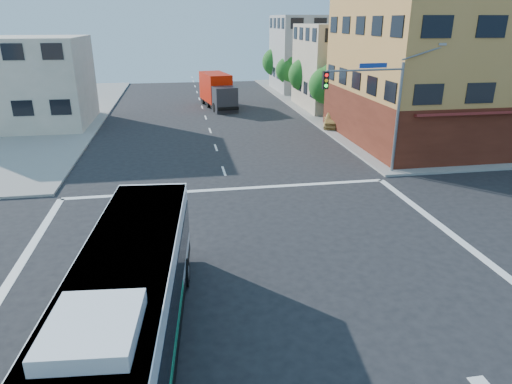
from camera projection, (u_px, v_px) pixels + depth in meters
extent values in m
plane|color=black|center=(258.00, 270.00, 18.20)|extent=(120.00, 120.00, 0.00)
cube|color=gray|center=(489.00, 101.00, 55.99)|extent=(50.00, 50.00, 0.15)
cube|color=#B78141|center=(467.00, 52.00, 35.95)|extent=(18.00, 15.00, 14.00)
cube|color=#5E2315|center=(457.00, 115.00, 37.72)|extent=(18.09, 15.08, 4.00)
cube|color=tan|center=(355.00, 67.00, 50.66)|extent=(12.00, 10.00, 9.00)
cube|color=gray|center=(319.00, 54.00, 63.39)|extent=(12.00, 10.00, 10.00)
cube|color=beige|center=(19.00, 83.00, 41.77)|extent=(12.00, 10.00, 8.00)
cylinder|color=slate|center=(397.00, 120.00, 28.64)|extent=(0.18, 0.18, 7.00)
cylinder|color=slate|center=(365.00, 70.00, 26.91)|extent=(5.01, 0.62, 0.12)
cube|color=black|center=(325.00, 80.00, 26.47)|extent=(0.32, 0.30, 1.00)
sphere|color=#FF0C0C|center=(327.00, 75.00, 26.20)|extent=(0.20, 0.20, 0.20)
sphere|color=yellow|center=(326.00, 81.00, 26.31)|extent=(0.20, 0.20, 0.20)
sphere|color=#19FF33|center=(326.00, 86.00, 26.41)|extent=(0.20, 0.20, 0.20)
cube|color=navy|center=(373.00, 66.00, 26.95)|extent=(1.80, 0.22, 0.28)
cube|color=gray|center=(442.00, 44.00, 27.67)|extent=(0.50, 0.22, 0.14)
cylinder|color=#3D2516|center=(326.00, 110.00, 45.55)|extent=(0.28, 0.28, 1.92)
sphere|color=#1C5B1A|center=(327.00, 85.00, 44.70)|extent=(3.60, 3.60, 3.60)
sphere|color=#1C5B1A|center=(332.00, 76.00, 44.17)|extent=(2.52, 2.52, 2.52)
cylinder|color=#3D2516|center=(304.00, 97.00, 52.91)|extent=(0.28, 0.28, 1.99)
sphere|color=#1C5B1A|center=(305.00, 75.00, 52.03)|extent=(3.80, 3.80, 3.80)
sphere|color=#1C5B1A|center=(310.00, 67.00, 51.48)|extent=(2.66, 2.66, 2.66)
cylinder|color=#3D2516|center=(288.00, 88.00, 60.31)|extent=(0.28, 0.28, 1.89)
sphere|color=#1C5B1A|center=(289.00, 70.00, 59.50)|extent=(3.40, 3.40, 3.40)
sphere|color=#1C5B1A|center=(292.00, 64.00, 58.98)|extent=(2.38, 2.38, 2.38)
cylinder|color=#3D2516|center=(276.00, 80.00, 67.66)|extent=(0.28, 0.28, 2.03)
sphere|color=#1C5B1A|center=(276.00, 62.00, 66.74)|extent=(4.00, 4.00, 4.00)
sphere|color=#1C5B1A|center=(279.00, 55.00, 66.17)|extent=(2.80, 2.80, 2.80)
cube|color=black|center=(133.00, 344.00, 13.19)|extent=(3.73, 12.60, 0.46)
cube|color=white|center=(128.00, 308.00, 12.74)|extent=(3.72, 12.58, 2.94)
cube|color=black|center=(128.00, 302.00, 12.68)|extent=(3.74, 12.21, 1.29)
cube|color=black|center=(155.00, 217.00, 18.44)|extent=(2.42, 0.28, 1.39)
cube|color=#E5590C|center=(154.00, 193.00, 18.10)|extent=(1.97, 0.23, 0.29)
cube|color=white|center=(123.00, 263.00, 12.25)|extent=(3.64, 12.32, 0.12)
cube|color=white|center=(93.00, 328.00, 9.27)|extent=(2.04, 2.43, 0.37)
cube|color=#107F4F|center=(78.00, 344.00, 12.43)|extent=(0.52, 5.66, 0.29)
cube|color=#107F4F|center=(176.00, 339.00, 12.63)|extent=(0.52, 5.66, 0.29)
cylinder|color=black|center=(117.00, 276.00, 16.81)|extent=(0.40, 1.10, 1.07)
cylinder|color=#99999E|center=(113.00, 276.00, 16.79)|extent=(0.09, 0.54, 0.54)
cylinder|color=black|center=(185.00, 273.00, 16.99)|extent=(0.40, 1.10, 1.07)
cylinder|color=#99999E|center=(188.00, 273.00, 17.00)|extent=(0.09, 0.54, 0.54)
cube|color=#28282E|center=(225.00, 100.00, 49.17)|extent=(2.72, 2.63, 2.69)
cube|color=black|center=(227.00, 97.00, 48.16)|extent=(2.15, 0.44, 1.03)
cube|color=red|center=(215.00, 87.00, 52.35)|extent=(3.40, 6.11, 3.10)
cube|color=black|center=(219.00, 103.00, 51.82)|extent=(3.60, 8.53, 0.31)
cylinder|color=black|center=(215.00, 107.00, 49.31)|extent=(0.45, 1.07, 1.03)
cylinder|color=black|center=(234.00, 106.00, 49.98)|extent=(0.45, 1.07, 1.03)
cylinder|color=black|center=(208.00, 103.00, 51.96)|extent=(0.45, 1.07, 1.03)
cylinder|color=black|center=(227.00, 102.00, 52.63)|extent=(0.45, 1.07, 1.03)
cylinder|color=black|center=(203.00, 100.00, 54.24)|extent=(0.45, 1.07, 1.03)
cylinder|color=black|center=(221.00, 99.00, 54.91)|extent=(0.45, 1.07, 1.03)
imported|color=tan|center=(334.00, 119.00, 42.36)|extent=(3.23, 4.87, 1.54)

